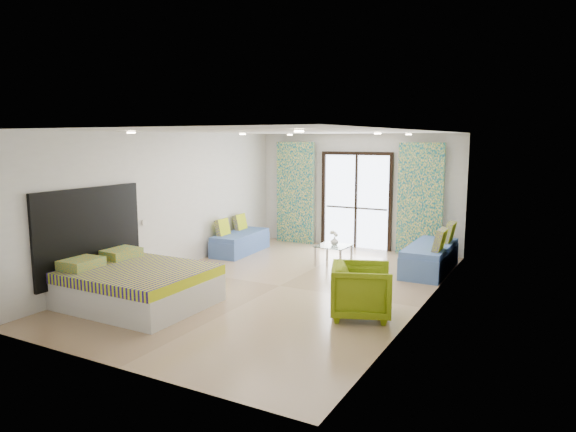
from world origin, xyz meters
The scene contains 24 objects.
floor centered at (0.00, 0.00, 0.00)m, with size 5.00×7.50×0.01m, color #9A7C5B, non-canonical shape.
ceiling centered at (0.00, 0.00, 2.70)m, with size 5.00×7.50×0.01m, color silver, non-canonical shape.
wall_back centered at (0.00, 3.75, 1.35)m, with size 5.00×0.01×2.70m, color silver, non-canonical shape.
wall_front centered at (0.00, -3.75, 1.35)m, with size 5.00×0.01×2.70m, color silver, non-canonical shape.
wall_left centered at (-2.50, 0.00, 1.35)m, with size 0.01×7.50×2.70m, color silver, non-canonical shape.
wall_right centered at (2.50, 0.00, 1.35)m, with size 0.01×7.50×2.70m, color silver, non-canonical shape.
balcony_door centered at (0.00, 3.72, 1.26)m, with size 1.76×0.08×2.28m.
balcony_rail centered at (0.00, 3.73, 0.95)m, with size 1.52×0.03×0.04m, color #595451.
curtain_left centered at (-1.55, 3.57, 1.25)m, with size 1.00×0.10×2.50m, color silver.
curtain_right centered at (1.55, 3.57, 1.25)m, with size 1.00×0.10×2.50m, color silver.
downlight_a centered at (-1.40, -2.00, 2.67)m, with size 0.12×0.12×0.02m, color #FFE0B2.
downlight_b centered at (1.40, -2.00, 2.67)m, with size 0.12×0.12×0.02m, color #FFE0B2.
downlight_c centered at (-1.40, 1.00, 2.67)m, with size 0.12×0.12×0.02m, color #FFE0B2.
downlight_d centered at (1.40, 1.00, 2.67)m, with size 0.12×0.12×0.02m, color #FFE0B2.
downlight_e centered at (-1.40, 3.00, 2.67)m, with size 0.12×0.12×0.02m, color #FFE0B2.
downlight_f centered at (1.40, 3.00, 2.67)m, with size 0.12×0.12×0.02m, color #FFE0B2.
headboard centered at (-2.46, -1.96, 1.05)m, with size 0.06×2.10×1.50m, color black.
switch_plate centered at (-2.47, -0.71, 1.05)m, with size 0.02×0.10×0.10m, color silver.
bed centered at (-1.48, -1.96, 0.31)m, with size 2.14×1.74×0.74m.
daybed_left centered at (-2.11, 1.92, 0.26)m, with size 0.76×1.71×0.83m.
daybed_right centered at (2.12, 2.28, 0.30)m, with size 0.76×1.93×0.95m.
coffee_table centered at (0.25, 1.82, 0.38)m, with size 0.66×0.66×0.74m.
vase centered at (0.25, 1.86, 0.50)m, with size 0.16×0.17×0.16m, color white.
armchair centered at (1.82, -0.82, 0.43)m, with size 0.84×0.78×0.86m, color olive.
Camera 1 is at (4.30, -7.68, 2.58)m, focal length 32.00 mm.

